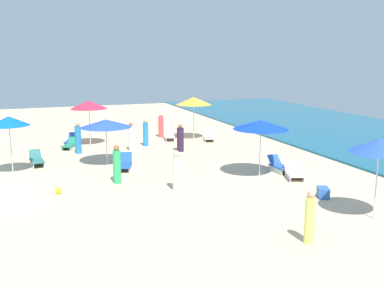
{
  "coord_description": "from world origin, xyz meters",
  "views": [
    {
      "loc": [
        17.79,
        2.55,
        5.34
      ],
      "look_at": [
        -2.14,
        9.97,
        1.02
      ],
      "focal_mm": 41.28,
      "sensor_mm": 36.0,
      "label": 1
    }
  ],
  "objects": [
    {
      "name": "beachgoer_6",
      "position": [
        -9.88,
        10.66,
        0.75
      ],
      "size": [
        0.48,
        0.48,
        1.61
      ],
      "rotation": [
        0.0,
        0.0,
        2.51
      ],
      "color": "#ED4E50",
      "rests_on": "ground_plane"
    },
    {
      "name": "umbrella_2",
      "position": [
        -8.45,
        12.43,
        2.48
      ],
      "size": [
        2.25,
        2.25,
        2.72
      ],
      "color": "silver",
      "rests_on": "ground_plane"
    },
    {
      "name": "umbrella_5",
      "position": [
        -3.35,
        1.67,
        2.45
      ],
      "size": [
        1.81,
        1.81,
        2.67
      ],
      "color": "silver",
      "rests_on": "ground_plane"
    },
    {
      "name": "cooler_box_1",
      "position": [
        1.87,
        2.3,
        0.15
      ],
      "size": [
        0.58,
        0.65,
        0.31
      ],
      "primitive_type": "cube",
      "rotation": [
        0.0,
        0.0,
        4.21
      ],
      "color": "white",
      "rests_on": "ground_plane"
    },
    {
      "name": "umbrella_0",
      "position": [
        0.9,
        12.06,
        2.34
      ],
      "size": [
        2.46,
        2.46,
        2.54
      ],
      "color": "silver",
      "rests_on": "ground_plane"
    },
    {
      "name": "beachgoer_2",
      "position": [
        1.6,
        7.91,
        0.79
      ],
      "size": [
        0.43,
        0.43,
        1.64
      ],
      "rotation": [
        0.0,
        0.0,
        5.62
      ],
      "color": "#D6F8D8",
      "rests_on": "ground_plane"
    },
    {
      "name": "lounge_chair_0_1",
      "position": [
        0.51,
        13.32,
        0.28
      ],
      "size": [
        1.32,
        0.66,
        0.7
      ],
      "rotation": [
        0.0,
        0.0,
        1.62
      ],
      "color": "silver",
      "rests_on": "ground_plane"
    },
    {
      "name": "lounge_chair_0_0",
      "position": [
        1.71,
        13.35,
        0.24
      ],
      "size": [
        1.53,
        1.1,
        0.6
      ],
      "rotation": [
        0.0,
        0.0,
        1.22
      ],
      "color": "silver",
      "rests_on": "ground_plane"
    },
    {
      "name": "lounge_chair_4_1",
      "position": [
        -9.42,
        4.84,
        0.24
      ],
      "size": [
        1.36,
        0.98,
        0.67
      ],
      "rotation": [
        0.0,
        0.0,
        1.21
      ],
      "color": "silver",
      "rests_on": "ground_plane"
    },
    {
      "name": "lounge_chair_4_0",
      "position": [
        -8.19,
        4.66,
        0.22
      ],
      "size": [
        1.41,
        1.12,
        0.6
      ],
      "rotation": [
        0.0,
        0.0,
        1.07
      ],
      "color": "silver",
      "rests_on": "ground_plane"
    },
    {
      "name": "umbrella_1",
      "position": [
        6.87,
        13.06,
        2.48
      ],
      "size": [
        1.92,
        1.92,
        2.72
      ],
      "color": "silver",
      "rests_on": "ground_plane"
    },
    {
      "name": "beachgoer_3",
      "position": [
        -5.25,
        10.42,
        0.72
      ],
      "size": [
        0.55,
        0.55,
        1.57
      ],
      "rotation": [
        0.0,
        0.0,
        0.65
      ],
      "color": "#311C3A",
      "rests_on": "ground_plane"
    },
    {
      "name": "beachgoer_4",
      "position": [
        -7.42,
        8.98,
        0.78
      ],
      "size": [
        0.39,
        0.39,
        1.63
      ],
      "rotation": [
        0.0,
        0.0,
        2.89
      ],
      "color": "#2680D0",
      "rests_on": "ground_plane"
    },
    {
      "name": "lounge_chair_2_0",
      "position": [
        -7.68,
        13.19,
        0.25
      ],
      "size": [
        1.53,
        1.07,
        0.74
      ],
      "rotation": [
        0.0,
        0.0,
        1.2
      ],
      "color": "silver",
      "rests_on": "ground_plane"
    },
    {
      "name": "beachgoer_7",
      "position": [
        7.75,
        9.9,
        0.75
      ],
      "size": [
        0.42,
        0.42,
        1.58
      ],
      "rotation": [
        0.0,
        0.0,
        2.52
      ],
      "color": "#F3F96D",
      "rests_on": "ground_plane"
    },
    {
      "name": "cooler_box_2",
      "position": [
        4.44,
        12.86,
        0.2
      ],
      "size": [
        0.7,
        0.6,
        0.4
      ],
      "primitive_type": "cube",
      "rotation": [
        0.0,
        0.0,
        5.85
      ],
      "color": "#3264B9",
      "rests_on": "ground_plane"
    },
    {
      "name": "beach_ball_0",
      "position": [
        0.42,
        3.41,
        0.12
      ],
      "size": [
        0.25,
        0.25,
        0.25
      ],
      "primitive_type": "sphere",
      "color": "yellow",
      "rests_on": "ground_plane"
    },
    {
      "name": "beachgoer_0",
      "position": [
        -0.25,
        5.88,
        0.78
      ],
      "size": [
        0.38,
        0.38,
        1.66
      ],
      "rotation": [
        0.0,
        0.0,
        3.31
      ],
      "color": "#30B865",
      "rests_on": "ground_plane"
    },
    {
      "name": "beachgoer_1",
      "position": [
        -6.44,
        7.88,
        0.77
      ],
      "size": [
        0.37,
        0.37,
        1.62
      ],
      "rotation": [
        0.0,
        0.0,
        1.29
      ],
      "color": "white",
      "rests_on": "ground_plane"
    },
    {
      "name": "umbrella_3",
      "position": [
        -3.7,
        6.04,
        2.06
      ],
      "size": [
        2.49,
        2.49,
        2.26
      ],
      "color": "silver",
      "rests_on": "ground_plane"
    },
    {
      "name": "lounge_chair_2_1",
      "position": [
        -8.67,
        10.86,
        0.29
      ],
      "size": [
        1.32,
        0.85,
        0.78
      ],
      "rotation": [
        0.0,
        0.0,
        1.33
      ],
      "color": "silver",
      "rests_on": "ground_plane"
    },
    {
      "name": "beachgoer_5",
      "position": [
        -6.73,
        4.98,
        0.83
      ],
      "size": [
        0.45,
        0.45,
        1.75
      ],
      "rotation": [
        0.0,
        0.0,
        4.28
      ],
      "color": "#257AC4",
      "rests_on": "ground_plane"
    },
    {
      "name": "umbrella_4",
      "position": [
        -8.8,
        5.9,
        2.45
      ],
      "size": [
        2.19,
        2.19,
        2.7
      ],
      "color": "silver",
      "rests_on": "ground_plane"
    },
    {
      "name": "lounge_chair_3_0",
      "position": [
        -2.35,
        6.64,
        0.26
      ],
      "size": [
        1.44,
        0.99,
        0.74
      ],
      "rotation": [
        0.0,
        0.0,
        1.25
      ],
      "color": "silver",
      "rests_on": "ground_plane"
    },
    {
      "name": "lounge_chair_5_1",
      "position": [
        -4.61,
        2.74,
        0.28
      ],
      "size": [
        1.41,
        0.72,
        0.72
      ],
      "rotation": [
        0.0,
        0.0,
        1.69
      ],
      "color": "silver",
      "rests_on": "ground_plane"
    }
  ]
}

